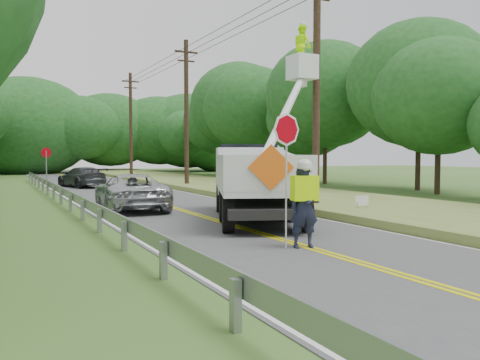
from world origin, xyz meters
name	(u,v)px	position (x,y,z in m)	size (l,w,h in m)	color
ground	(373,267)	(0.00, 0.00, 0.00)	(140.00, 140.00, 0.00)	#416321
road	(161,204)	(0.00, 14.00, 0.01)	(7.20, 96.00, 0.03)	#454447
guardrail	(66,194)	(-4.02, 14.91, 0.55)	(0.18, 48.00, 0.77)	gray
utility_poles	(231,100)	(5.00, 17.02, 5.27)	(1.60, 43.30, 10.00)	black
tall_grass_verge	(292,195)	(7.10, 14.00, 0.15)	(7.00, 96.00, 0.30)	olive
treeline_right	(301,106)	(15.75, 26.18, 6.26)	(11.73, 53.03, 11.60)	#332319
treeline_horizon	(58,128)	(0.46, 56.25, 5.50)	(57.13, 15.35, 11.96)	#1A4919
flagger	(304,200)	(-0.11, 2.33, 1.18)	(1.24, 0.63, 3.28)	#191E33
bucket_truck	(256,171)	(1.95, 8.52, 1.67)	(6.01, 8.09, 7.42)	black
suv_silver	(131,192)	(-1.80, 12.42, 0.76)	(2.45, 5.32, 1.48)	#B2B5B9
suv_darkgrey	(82,177)	(-1.33, 27.83, 0.71)	(1.95, 4.79, 1.39)	#35383D
stop_sign_permanent	(46,163)	(-4.16, 21.79, 1.79)	(0.57, 0.11, 2.68)	gray
yard_sign	(362,201)	(5.37, 6.59, 0.55)	(0.52, 0.14, 0.76)	white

